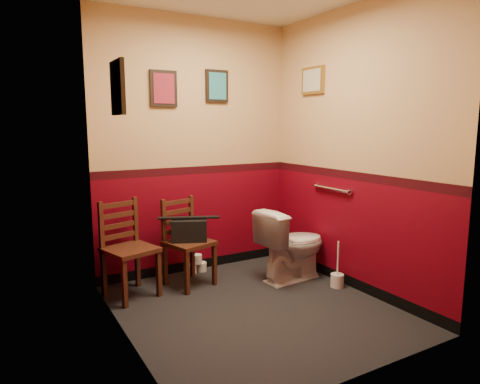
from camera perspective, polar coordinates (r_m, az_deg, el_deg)
floor at (r=3.88m, az=1.91°, el=-15.26°), size 2.20×2.40×0.00m
wall_back at (r=4.61m, az=-5.93°, el=5.90°), size 2.20×0.00×2.70m
wall_front at (r=2.61m, az=16.09°, el=3.29°), size 2.20×0.00×2.70m
wall_left at (r=3.11m, az=-15.49°, el=4.18°), size 0.00×2.40×2.70m
wall_right at (r=4.23m, az=14.83°, el=5.39°), size 0.00×2.40×2.70m
grab_bar at (r=4.43m, az=12.07°, el=0.43°), size 0.05×0.56×0.06m
framed_print_back_a at (r=4.47m, az=-10.16°, el=13.42°), size 0.28×0.04×0.36m
framed_print_back_b at (r=4.71m, az=-3.09°, el=13.92°), size 0.26×0.04×0.34m
framed_print_left at (r=3.22m, az=-15.97°, el=13.23°), size 0.04×0.30×0.38m
framed_print_right at (r=4.68m, az=9.67°, el=14.45°), size 0.04×0.34×0.28m
toilet at (r=4.47m, az=6.97°, el=-7.02°), size 0.78×0.48×0.73m
toilet_brush at (r=4.43m, az=12.83°, el=-11.30°), size 0.13×0.13×0.47m
chair_left at (r=4.14m, az=-14.71°, el=-7.33°), size 0.52×0.52×0.90m
chair_right at (r=4.32m, az=-7.10°, el=-6.63°), size 0.50×0.50×0.87m
handbag at (r=4.26m, az=-6.81°, el=-5.07°), size 0.38×0.29×0.25m
tp_stack at (r=4.75m, az=-5.79°, el=-9.62°), size 0.23×0.12×0.20m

